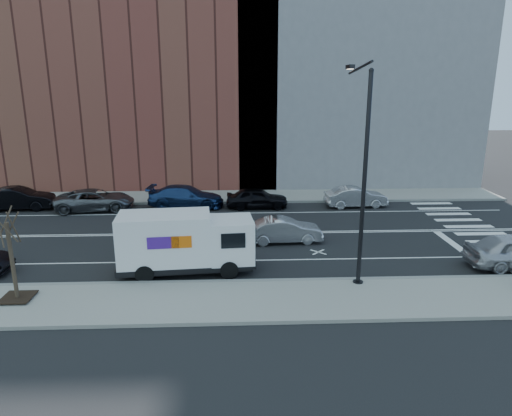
{
  "coord_description": "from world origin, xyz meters",
  "views": [
    {
      "loc": [
        1.81,
        -25.4,
        8.44
      ],
      "look_at": [
        2.91,
        0.44,
        1.4
      ],
      "focal_mm": 32.0,
      "sensor_mm": 36.0,
      "label": 1
    }
  ],
  "objects": [
    {
      "name": "curb_far",
      "position": [
        0.0,
        7.0,
        0.08
      ],
      "size": [
        44.0,
        0.25,
        0.17
      ],
      "primitive_type": "cube",
      "color": "gray",
      "rests_on": "ground"
    },
    {
      "name": "street_tree",
      "position": [
        -7.0,
        -8.4,
        1.45
      ],
      "size": [
        1.2,
        1.2,
        3.75
      ],
      "color": "black",
      "rests_on": "ground"
    },
    {
      "name": "far_parked_f",
      "position": [
        10.22,
        5.65,
        0.71
      ],
      "size": [
        4.45,
        1.87,
        1.43
      ],
      "primitive_type": "imported",
      "rotation": [
        0.0,
        0.0,
        1.65
      ],
      "color": "#B5B6BB",
      "rests_on": "ground"
    },
    {
      "name": "bldg_brick",
      "position": [
        -8.0,
        15.6,
        11.0
      ],
      "size": [
        26.0,
        10.0,
        22.0
      ],
      "primitive_type": "cube",
      "color": "brown",
      "rests_on": "ground"
    },
    {
      "name": "sidewalk_near",
      "position": [
        0.0,
        -8.8,
        0.07
      ],
      "size": [
        44.0,
        3.6,
        0.15
      ],
      "primitive_type": "cube",
      "color": "gray",
      "rests_on": "ground"
    },
    {
      "name": "far_parked_c",
      "position": [
        -8.0,
        5.52,
        0.73
      ],
      "size": [
        5.52,
        3.09,
        1.46
      ],
      "primitive_type": "imported",
      "rotation": [
        0.0,
        0.0,
        1.7
      ],
      "color": "#56585E",
      "rests_on": "ground"
    },
    {
      "name": "streetlight",
      "position": [
        7.0,
        -6.91,
        5.08
      ],
      "size": [
        0.44,
        4.02,
        9.34
      ],
      "color": "black",
      "rests_on": "ground"
    },
    {
      "name": "driving_sedan",
      "position": [
        4.38,
        -1.61,
        0.68
      ],
      "size": [
        4.2,
        1.67,
        1.36
      ],
      "primitive_type": "imported",
      "rotation": [
        0.0,
        0.0,
        1.63
      ],
      "color": "#ACACB0",
      "rests_on": "ground"
    },
    {
      "name": "bldg_concrete",
      "position": [
        12.0,
        15.6,
        13.0
      ],
      "size": [
        20.0,
        10.0,
        26.0
      ],
      "primitive_type": "cube",
      "color": "slate",
      "rests_on": "ground"
    },
    {
      "name": "road_markings",
      "position": [
        0.0,
        0.0,
        0.0
      ],
      "size": [
        40.0,
        8.6,
        0.01
      ],
      "primitive_type": null,
      "color": "white",
      "rests_on": "ground"
    },
    {
      "name": "fedex_van",
      "position": [
        -0.59,
        -5.6,
        1.49
      ],
      "size": [
        6.35,
        2.63,
        2.83
      ],
      "rotation": [
        0.0,
        0.0,
        0.09
      ],
      "color": "black",
      "rests_on": "ground"
    },
    {
      "name": "curb_near",
      "position": [
        0.0,
        -7.0,
        0.08
      ],
      "size": [
        44.0,
        0.25,
        0.17
      ],
      "primitive_type": "cube",
      "color": "gray",
      "rests_on": "ground"
    },
    {
      "name": "sidewalk_far",
      "position": [
        0.0,
        8.8,
        0.07
      ],
      "size": [
        44.0,
        3.6,
        0.15
      ],
      "primitive_type": "cube",
      "color": "gray",
      "rests_on": "ground"
    },
    {
      "name": "far_parked_e",
      "position": [
        3.2,
        5.61,
        0.73
      ],
      "size": [
        4.3,
        1.73,
        1.46
      ],
      "primitive_type": "imported",
      "rotation": [
        0.0,
        0.0,
        1.57
      ],
      "color": "black",
      "rests_on": "ground"
    },
    {
      "name": "far_parked_d",
      "position": [
        -1.81,
        6.07,
        0.77
      ],
      "size": [
        5.46,
        2.62,
        1.53
      ],
      "primitive_type": "imported",
      "rotation": [
        0.0,
        0.0,
        1.48
      ],
      "color": "navy",
      "rests_on": "ground"
    },
    {
      "name": "far_parked_b",
      "position": [
        -13.35,
        5.87,
        0.79
      ],
      "size": [
        4.92,
        2.16,
        1.57
      ],
      "primitive_type": "imported",
      "rotation": [
        0.0,
        0.0,
        1.68
      ],
      "color": "black",
      "rests_on": "ground"
    },
    {
      "name": "ground",
      "position": [
        0.0,
        0.0,
        0.0
      ],
      "size": [
        120.0,
        120.0,
        0.0
      ],
      "primitive_type": "plane",
      "color": "black",
      "rests_on": "ground"
    },
    {
      "name": "crosswalk",
      "position": [
        16.0,
        0.0,
        0.0
      ],
      "size": [
        3.0,
        14.0,
        0.01
      ],
      "primitive_type": null,
      "color": "white",
      "rests_on": "ground"
    }
  ]
}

